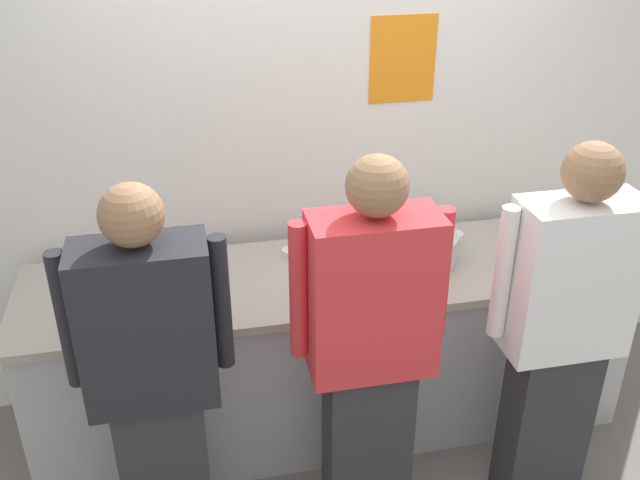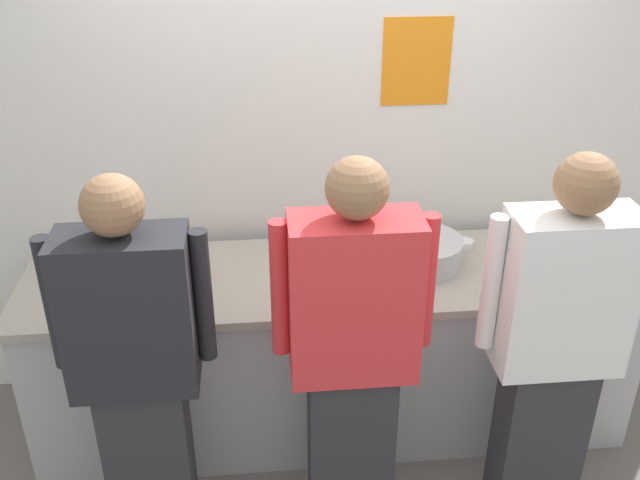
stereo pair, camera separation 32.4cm
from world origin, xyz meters
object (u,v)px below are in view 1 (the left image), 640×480
at_px(chef_near_left, 154,379).
at_px(chef_center, 371,350).
at_px(ramekin_green_sauce, 342,249).
at_px(deli_cup, 537,221).
at_px(squeeze_bottle_primary, 528,240).
at_px(ramekin_orange_sauce, 455,236).
at_px(squeeze_bottle_secondary, 199,267).
at_px(mixing_bowl_steel, 417,246).
at_px(ramekin_red_sauce, 554,241).
at_px(plate_stack_front, 353,266).
at_px(sheet_tray, 129,290).
at_px(ramekin_yellow_sauce, 290,252).
at_px(chef_far_right, 562,330).

xyz_separation_m(chef_near_left, chef_center, (0.84, -0.02, 0.02)).
height_order(ramekin_green_sauce, deli_cup, deli_cup).
relative_size(squeeze_bottle_primary, ramekin_orange_sauce, 2.26).
distance_m(squeeze_bottle_secondary, ramekin_orange_sauce, 1.32).
distance_m(chef_near_left, mixing_bowl_steel, 1.43).
bearing_deg(ramekin_red_sauce, squeeze_bottle_primary, -156.45).
xyz_separation_m(chef_center, deli_cup, (1.14, 0.87, 0.03)).
bearing_deg(squeeze_bottle_secondary, ramekin_red_sauce, 0.32).
bearing_deg(ramekin_red_sauce, squeeze_bottle_secondary, -179.68).
xyz_separation_m(squeeze_bottle_primary, deli_cup, (0.19, 0.27, -0.05)).
relative_size(plate_stack_front, squeeze_bottle_secondary, 1.18).
distance_m(sheet_tray, ramekin_yellow_sauce, 0.79).
relative_size(squeeze_bottle_primary, ramekin_red_sauce, 2.16).
distance_m(ramekin_red_sauce, ramekin_yellow_sauce, 1.33).
height_order(plate_stack_front, sheet_tray, plate_stack_front).
relative_size(ramekin_red_sauce, deli_cup, 0.99).
distance_m(plate_stack_front, sheet_tray, 1.03).
bearing_deg(sheet_tray, squeeze_bottle_primary, -2.08).
bearing_deg(ramekin_green_sauce, squeeze_bottle_secondary, -167.53).
relative_size(chef_far_right, mixing_bowl_steel, 4.37).
relative_size(squeeze_bottle_primary, deli_cup, 2.13).
distance_m(mixing_bowl_steel, squeeze_bottle_secondary, 1.04).
bearing_deg(chef_center, squeeze_bottle_primary, 32.06).
relative_size(chef_near_left, ramekin_red_sauce, 18.59).
bearing_deg(deli_cup, ramekin_orange_sauce, -176.73).
xyz_separation_m(ramekin_red_sauce, deli_cup, (-0.00, 0.19, 0.02)).
relative_size(plate_stack_front, sheet_tray, 0.42).
xyz_separation_m(squeeze_bottle_secondary, ramekin_red_sauce, (1.77, 0.01, -0.07)).
height_order(sheet_tray, ramekin_green_sauce, ramekin_green_sauce).
bearing_deg(ramekin_red_sauce, chef_far_right, -115.82).
height_order(chef_center, mixing_bowl_steel, chef_center).
height_order(ramekin_green_sauce, ramekin_orange_sauce, ramekin_orange_sauce).
xyz_separation_m(chef_center, ramekin_green_sauce, (0.08, 0.83, -0.00)).
relative_size(sheet_tray, ramekin_red_sauce, 5.64).
bearing_deg(chef_near_left, chef_center, -1.30).
bearing_deg(deli_cup, ramekin_red_sauce, -89.84).
xyz_separation_m(plate_stack_front, ramekin_yellow_sauce, (-0.26, 0.23, -0.02)).
xyz_separation_m(sheet_tray, squeeze_bottle_primary, (1.89, -0.07, 0.08)).
bearing_deg(ramekin_green_sauce, squeeze_bottle_primary, -14.82).
relative_size(chef_near_left, squeeze_bottle_primary, 8.62).
relative_size(chef_near_left, ramekin_green_sauce, 18.99).
bearing_deg(squeeze_bottle_primary, mixing_bowl_steel, 169.69).
height_order(sheet_tray, squeeze_bottle_primary, squeeze_bottle_primary).
bearing_deg(chef_center, sheet_tray, 144.85).
height_order(plate_stack_front, squeeze_bottle_secondary, squeeze_bottle_secondary).
relative_size(plate_stack_front, squeeze_bottle_primary, 1.11).
bearing_deg(chef_far_right, squeeze_bottle_primary, 76.41).
height_order(squeeze_bottle_primary, ramekin_green_sauce, squeeze_bottle_primary).
bearing_deg(chef_near_left, deli_cup, 23.15).
bearing_deg(ramekin_red_sauce, mixing_bowl_steel, 179.00).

